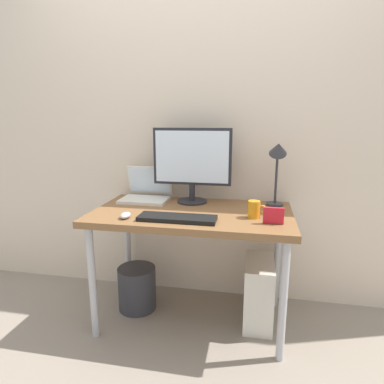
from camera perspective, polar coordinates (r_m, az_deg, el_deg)
ground_plane at (r=2.36m, az=-0.00°, el=-20.99°), size 6.00×6.00×0.00m
back_wall at (r=2.35m, az=1.90°, el=12.51°), size 4.40×0.04×2.60m
desk at (r=2.06m, az=-0.00°, el=-5.24°), size 1.22×0.68×0.75m
monitor at (r=2.19m, az=0.01°, el=5.34°), size 0.52×0.20×0.50m
laptop at (r=2.33m, az=-7.85°, el=0.09°), size 0.32×0.27×0.23m
desk_lamp at (r=2.15m, az=14.55°, el=5.58°), size 0.11×0.16×0.44m
keyboard at (r=1.86m, az=-2.56°, el=-4.53°), size 0.44×0.14×0.02m
mouse at (r=1.93m, az=-11.41°, el=-3.96°), size 0.06×0.09×0.03m
coffee_mug at (r=1.93m, az=10.70°, el=-2.95°), size 0.11×0.07×0.10m
photo_frame at (r=1.84m, az=13.88°, el=-3.95°), size 0.11×0.02×0.09m
computer_tower at (r=2.27m, az=11.43°, el=-16.54°), size 0.18×0.36×0.42m
wastebasket at (r=2.42m, az=-9.44°, el=-16.01°), size 0.26×0.26×0.30m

